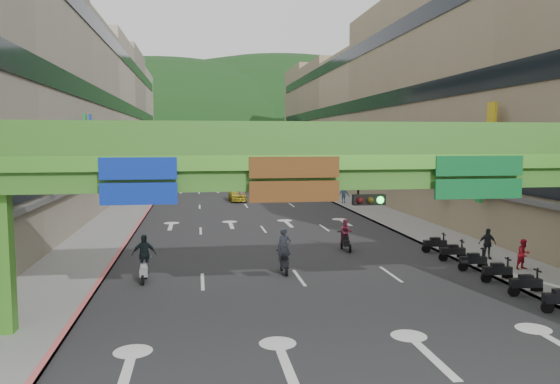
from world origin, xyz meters
TOP-DOWN VIEW (x-y plane):
  - road_slab at (0.00, 50.00)m, footprint 18.00×140.00m
  - sidewalk_left at (-11.00, 50.00)m, footprint 4.00×140.00m
  - sidewalk_right at (11.00, 50.00)m, footprint 4.00×140.00m
  - curb_left at (-9.10, 50.00)m, footprint 0.20×140.00m
  - curb_right at (9.10, 50.00)m, footprint 0.20×140.00m
  - building_row_left at (-18.93, 50.00)m, footprint 12.80×95.00m
  - building_row_right at (18.93, 50.00)m, footprint 12.80×95.00m
  - overpass_near at (0.93, 5.38)m, footprint 28.00×12.27m
  - overpass_far at (0.00, 65.00)m, footprint 28.00×2.20m
  - hill_left at (-15.00, 160.00)m, footprint 168.00×140.00m
  - hill_right at (25.00, 180.00)m, footprint 208.00×176.00m
  - bunting_string at (0.00, 30.00)m, footprint 26.00×0.36m
  - scooter_rider_near at (-0.56, 13.00)m, footprint 0.71×1.60m
  - scooter_rider_mid at (3.86, 17.76)m, footprint 0.84×1.59m
  - scooter_rider_left at (-7.13, 12.40)m, footprint 1.11×1.60m
  - scooter_rider_far at (-0.27, 43.19)m, footprint 0.91×1.60m
  - parked_scooter_row at (8.80, 11.04)m, footprint 1.60×11.56m
  - car_silver at (-6.30, 61.12)m, footprint 1.67×3.91m
  - car_yellow at (-0.56, 44.33)m, footprint 1.83×4.28m
  - pedestrian_red at (11.11, 11.51)m, footprint 0.83×0.71m
  - pedestrian_dark at (10.56, 13.95)m, footprint 0.98×0.46m
  - pedestrian_blue at (9.80, 40.00)m, footprint 1.01×0.86m

SIDE VIEW (x-z plane):
  - hill_left at x=-15.00m, z-range -56.00..56.00m
  - hill_right at x=25.00m, z-range -64.00..64.00m
  - road_slab at x=0.00m, z-range 0.00..0.02m
  - sidewalk_left at x=-11.00m, z-range 0.00..0.15m
  - sidewalk_right at x=11.00m, z-range 0.00..0.15m
  - curb_left at x=-9.10m, z-range 0.00..0.18m
  - curb_right at x=9.10m, z-range 0.00..0.18m
  - parked_scooter_row at x=8.80m, z-range -0.02..1.06m
  - car_silver at x=-6.30m, z-range 0.00..1.25m
  - car_yellow at x=-0.56m, z-range 0.00..1.44m
  - pedestrian_red at x=11.11m, z-range 0.00..1.49m
  - pedestrian_dark at x=10.56m, z-range 0.00..1.64m
  - pedestrian_blue at x=9.80m, z-range 0.00..1.85m
  - scooter_rider_mid at x=3.86m, z-range 0.02..1.88m
  - scooter_rider_near at x=-0.56m, z-range -0.05..2.18m
  - scooter_rider_far at x=-0.27m, z-range 0.02..2.13m
  - scooter_rider_left at x=-7.13m, z-range 0.02..2.23m
  - overpass_near at x=0.93m, z-range 1.66..8.76m
  - overpass_far at x=0.00m, z-range 1.85..8.95m
  - bunting_string at x=0.00m, z-range 5.73..6.19m
  - building_row_left at x=-18.93m, z-range -0.04..18.96m
  - building_row_right at x=18.93m, z-range -0.04..18.96m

